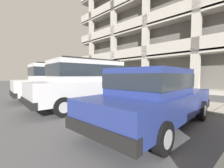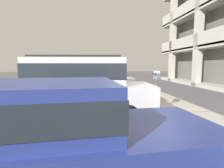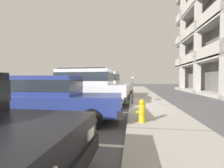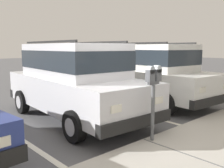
{
  "view_description": "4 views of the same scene",
  "coord_description": "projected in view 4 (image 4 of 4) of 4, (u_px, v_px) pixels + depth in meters",
  "views": [
    {
      "loc": [
        5.39,
        -5.85,
        1.37
      ],
      "look_at": [
        0.14,
        -0.98,
        0.95
      ],
      "focal_mm": 24.0,
      "sensor_mm": 36.0,
      "label": 1
    },
    {
      "loc": [
        5.58,
        -1.8,
        1.76
      ],
      "look_at": [
        -0.04,
        -1.17,
        1.14
      ],
      "focal_mm": 28.0,
      "sensor_mm": 36.0,
      "label": 2
    },
    {
      "loc": [
        8.04,
        0.36,
        1.43
      ],
      "look_at": [
        0.04,
        -0.74,
        1.17
      ],
      "focal_mm": 24.0,
      "sensor_mm": 36.0,
      "label": 3
    },
    {
      "loc": [
        3.56,
        3.21,
        1.88
      ],
      "look_at": [
        0.15,
        -0.53,
        1.14
      ],
      "focal_mm": 40.0,
      "sensor_mm": 36.0,
      "label": 4
    }
  ],
  "objects": [
    {
      "name": "ground_plane",
      "position": [
        135.0,
        144.0,
        5.01
      ],
      "size": [
        80.0,
        80.0,
        0.1
      ],
      "color": "#565659"
    },
    {
      "name": "sidewalk",
      "position": [
        195.0,
        161.0,
        4.04
      ],
      "size": [
        40.0,
        2.2,
        0.12
      ],
      "color": "#ADA89E",
      "rests_on": "ground_plane"
    },
    {
      "name": "parking_stall_lines",
      "position": [
        27.0,
        143.0,
        4.93
      ],
      "size": [
        13.2,
        4.8,
        0.01
      ],
      "color": "silver",
      "rests_on": "ground_plane"
    },
    {
      "name": "silver_suv",
      "position": [
        74.0,
        78.0,
        6.53
      ],
      "size": [
        2.2,
        4.88,
        2.03
      ],
      "rotation": [
        0.0,
        0.0,
        -0.06
      ],
      "color": "silver",
      "rests_on": "ground_plane"
    },
    {
      "name": "red_sedan",
      "position": [
        150.0,
        71.0,
        8.49
      ],
      "size": [
        2.27,
        4.91,
        2.03
      ],
      "rotation": [
        0.0,
        0.0,
        -0.08
      ],
      "color": "silver",
      "rests_on": "ground_plane"
    },
    {
      "name": "parking_meter_near",
      "position": [
        153.0,
        85.0,
        4.63
      ],
      "size": [
        0.35,
        0.12,
        1.43
      ],
      "color": "#595B60",
      "rests_on": "sidewalk"
    }
  ]
}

